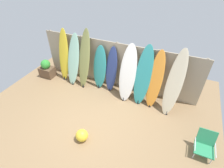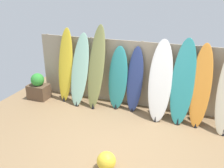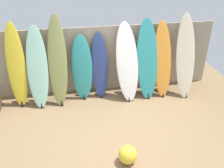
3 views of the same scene
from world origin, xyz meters
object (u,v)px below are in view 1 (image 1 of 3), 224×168
(surfboard_yellow_0, at_px, (64,56))
(beach_ball, at_px, (82,135))
(surfboard_seafoam_1, at_px, (73,60))
(surfboard_cream_8, at_px, (174,84))
(surfboard_navy_4, at_px, (111,70))
(surfboard_teal_6, at_px, (143,76))
(surfboard_olive_2, at_px, (84,60))
(surfboard_white_5, at_px, (128,74))
(surfboard_orange_7, at_px, (155,80))
(planter_box, at_px, (47,69))
(beach_chair, at_px, (205,144))
(surfboard_teal_3, at_px, (100,68))

(surfboard_yellow_0, xyz_separation_m, beach_ball, (2.21, -2.45, -0.84))
(surfboard_seafoam_1, bearing_deg, surfboard_cream_8, -1.08)
(surfboard_navy_4, distance_m, surfboard_teal_6, 1.24)
(surfboard_navy_4, distance_m, beach_ball, 2.60)
(surfboard_yellow_0, xyz_separation_m, surfboard_navy_4, (2.03, 0.06, -0.18))
(surfboard_seafoam_1, bearing_deg, surfboard_navy_4, 5.07)
(surfboard_olive_2, relative_size, surfboard_cream_8, 1.06)
(surfboard_navy_4, bearing_deg, surfboard_teal_6, -6.80)
(surfboard_white_5, height_order, beach_ball, surfboard_white_5)
(surfboard_seafoam_1, bearing_deg, surfboard_white_5, -0.77)
(surfboard_navy_4, relative_size, surfboard_cream_8, 0.81)
(surfboard_orange_7, distance_m, planter_box, 4.51)
(planter_box, distance_m, beach_ball, 3.72)
(beach_chair, bearing_deg, surfboard_navy_4, 136.68)
(surfboard_teal_6, distance_m, surfboard_cream_8, 1.01)
(surfboard_teal_3, distance_m, planter_box, 2.44)
(surfboard_yellow_0, distance_m, surfboard_cream_8, 4.26)
(surfboard_seafoam_1, bearing_deg, surfboard_olive_2, 1.12)
(surfboard_navy_4, xyz_separation_m, surfboard_orange_7, (1.63, -0.15, 0.12))
(surfboard_teal_6, height_order, surfboard_orange_7, surfboard_teal_6)
(surfboard_navy_4, relative_size, surfboard_orange_7, 0.88)
(surfboard_navy_4, relative_size, beach_ball, 4.82)
(surfboard_olive_2, relative_size, surfboard_navy_4, 1.30)
(surfboard_white_5, xyz_separation_m, surfboard_orange_7, (0.95, 0.01, -0.01))
(surfboard_navy_4, distance_m, surfboard_cream_8, 2.25)
(surfboard_seafoam_1, bearing_deg, surfboard_teal_6, -0.20)
(surfboard_navy_4, bearing_deg, surfboard_white_5, -13.60)
(surfboard_teal_6, bearing_deg, surfboard_seafoam_1, 179.80)
(surfboard_white_5, bearing_deg, surfboard_teal_3, 173.58)
(surfboard_orange_7, bearing_deg, planter_box, -177.68)
(planter_box, bearing_deg, surfboard_navy_4, 6.73)
(surfboard_navy_4, distance_m, planter_box, 2.89)
(surfboard_orange_7, height_order, beach_ball, surfboard_orange_7)
(surfboard_seafoam_1, relative_size, surfboard_cream_8, 0.94)
(surfboard_navy_4, xyz_separation_m, surfboard_white_5, (0.69, -0.17, 0.12))
(surfboard_teal_6, relative_size, beach_ball, 5.70)
(surfboard_yellow_0, height_order, surfboard_orange_7, surfboard_yellow_0)
(surfboard_seafoam_1, distance_m, surfboard_orange_7, 3.17)
(surfboard_orange_7, bearing_deg, surfboard_teal_3, 176.84)
(beach_ball, bearing_deg, surfboard_orange_7, 58.39)
(surfboard_navy_4, bearing_deg, surfboard_cream_8, -5.29)
(surfboard_orange_7, bearing_deg, surfboard_olive_2, 179.44)
(surfboard_teal_6, xyz_separation_m, surfboard_orange_7, (0.41, -0.01, -0.03))
(surfboard_seafoam_1, xyz_separation_m, beach_chair, (4.87, -1.41, -0.64))
(surfboard_teal_6, bearing_deg, planter_box, -177.34)
(surfboard_cream_8, relative_size, beach_ball, 5.92)
(surfboard_teal_3, bearing_deg, surfboard_yellow_0, -179.25)
(surfboard_teal_3, bearing_deg, surfboard_olive_2, -171.25)
(surfboard_yellow_0, bearing_deg, surfboard_seafoam_1, -9.08)
(surfboard_teal_6, relative_size, surfboard_orange_7, 1.04)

